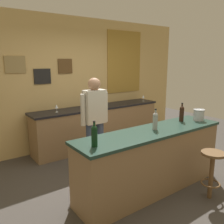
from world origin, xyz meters
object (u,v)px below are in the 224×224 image
bar_stool (212,167)px  bartender (95,119)px  ice_bucket (199,115)px  wine_bottle_b (155,120)px  wine_glass_b (143,97)px  wine_glass_a (56,107)px  wine_bottle_c (182,113)px  wine_bottle_a (94,135)px

bar_stool → bartender: bearing=116.7°
bar_stool → ice_bucket: size_ratio=3.62×
wine_bottle_b → ice_bucket: bearing=-2.8°
wine_glass_b → wine_glass_a: bearing=178.6°
bar_stool → wine_bottle_c: size_ratio=2.22×
wine_bottle_a → wine_glass_b: wine_bottle_a is taller
wine_bottle_a → wine_bottle_b: same height
wine_glass_a → wine_glass_b: bearing=-1.4°
wine_glass_b → wine_bottle_b: bearing=-129.5°
wine_bottle_b → wine_bottle_c: 0.70m
wine_glass_a → bartender: bearing=-75.8°
wine_bottle_c → ice_bucket: 0.31m
wine_glass_a → ice_bucket: bearing=-51.9°
ice_bucket → wine_glass_a: ice_bucket is taller
wine_bottle_a → wine_bottle_c: (1.76, 0.16, 0.00)m
wine_bottle_c → wine_glass_a: size_ratio=1.97×
bar_stool → wine_bottle_a: (-1.52, 0.59, 0.60)m
wine_glass_a → wine_bottle_a: bearing=-101.5°
bar_stool → wine_bottle_b: wine_bottle_b is taller
wine_bottle_b → wine_glass_a: bearing=107.7°
wine_bottle_c → wine_glass_a: bearing=124.7°
wine_bottle_b → ice_bucket: (0.98, -0.05, -0.04)m
bartender → wine_bottle_c: bartender is taller
wine_bottle_a → wine_glass_b: 3.37m
wine_bottle_a → wine_glass_a: size_ratio=1.97×
bartender → ice_bucket: (1.36, -1.06, 0.08)m
bartender → wine_glass_a: bartender is taller
bar_stool → wine_glass_b: size_ratio=4.39×
wine_bottle_b → bartender: bearing=111.0°
wine_bottle_b → wine_glass_b: (1.61, 1.96, -0.05)m
wine_bottle_b → wine_glass_b: wine_bottle_b is taller
bar_stool → wine_glass_b: (1.16, 2.62, 0.55)m
wine_bottle_b → bar_stool: bearing=-55.7°
wine_bottle_b → ice_bucket: 0.98m
wine_bottle_b → wine_bottle_a: bearing=-176.0°
wine_bottle_c → ice_bucket: size_ratio=1.63×
ice_bucket → wine_bottle_c: bearing=154.9°
ice_bucket → wine_glass_b: 2.11m
bar_stool → ice_bucket: ice_bucket is taller
ice_bucket → wine_glass_a: bearing=128.1°
wine_bottle_c → bartender: bearing=139.4°
wine_bottle_a → wine_bottle_b: 1.07m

